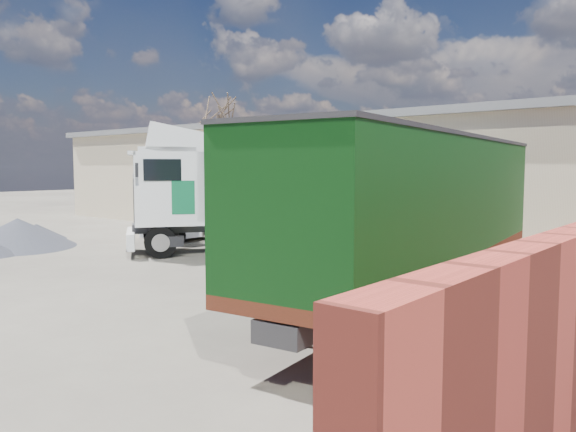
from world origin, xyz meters
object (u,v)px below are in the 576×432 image
Objects in this scene: bare_tree at (219,102)px; box_trailer at (420,204)px; orange_skip at (182,217)px; tractor_unit at (194,199)px; panel_van at (190,218)px.

bare_tree is 0.82× the size of box_trailer.
box_trailer is 3.84× the size of orange_skip.
bare_tree reaches higher than tractor_unit.
orange_skip is at bearing 151.43° from box_trailer.
panel_van is (12.13, -13.15, -6.98)m from bare_tree.
orange_skip is at bearing -49.80° from bare_tree.
bare_tree is 1.36× the size of tractor_unit.
box_trailer is at bearing 22.75° from tractor_unit.
tractor_unit is 1.59× the size of panel_van.
panel_van is 2.51m from orange_skip.
bare_tree is 22.45m from tractor_unit.
tractor_unit is at bearing -45.74° from bare_tree.
bare_tree is 19.21m from panel_van.
box_trailer is (25.25, -17.75, -5.60)m from bare_tree.
bare_tree reaches higher than panel_van.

